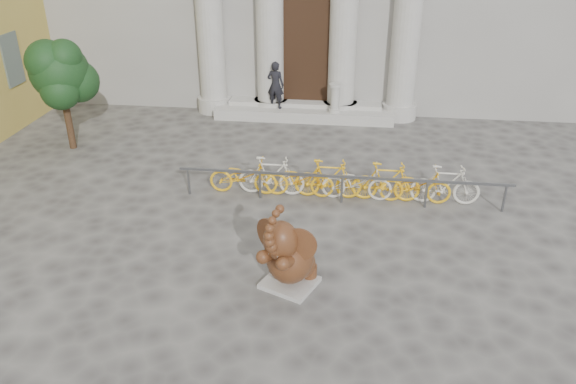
# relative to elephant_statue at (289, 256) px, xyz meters

# --- Properties ---
(ground) EXTENTS (80.00, 80.00, 0.00)m
(ground) POSITION_rel_elephant_statue_xyz_m (-0.62, 0.10, -0.68)
(ground) COLOR #474442
(ground) RESTS_ON ground
(entrance_steps) EXTENTS (6.00, 1.20, 0.36)m
(entrance_steps) POSITION_rel_elephant_statue_xyz_m (-0.62, 9.50, -0.50)
(entrance_steps) COLOR #A8A59E
(entrance_steps) RESTS_ON ground
(elephant_statue) EXTENTS (1.28, 1.49, 1.88)m
(elephant_statue) POSITION_rel_elephant_statue_xyz_m (0.00, 0.00, 0.00)
(elephant_statue) COLOR #A8A59E
(elephant_statue) RESTS_ON ground
(bike_rack) EXTENTS (8.00, 0.53, 1.00)m
(bike_rack) POSITION_rel_elephant_statue_xyz_m (0.85, 3.75, -0.18)
(bike_rack) COLOR slate
(bike_rack) RESTS_ON ground
(tree) EXTENTS (1.87, 1.71, 3.25)m
(tree) POSITION_rel_elephant_statue_xyz_m (-7.20, 6.01, 1.58)
(tree) COLOR #332114
(tree) RESTS_ON ground
(pedestrian) EXTENTS (0.64, 0.48, 1.58)m
(pedestrian) POSITION_rel_elephant_statue_xyz_m (-1.58, 9.40, 0.47)
(pedestrian) COLOR black
(pedestrian) RESTS_ON entrance_steps
(balustrade_post) EXTENTS (0.39, 0.39, 0.95)m
(balustrade_post) POSITION_rel_elephant_statue_xyz_m (0.42, 9.20, 0.12)
(balustrade_post) COLOR #A8A59E
(balustrade_post) RESTS_ON entrance_steps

